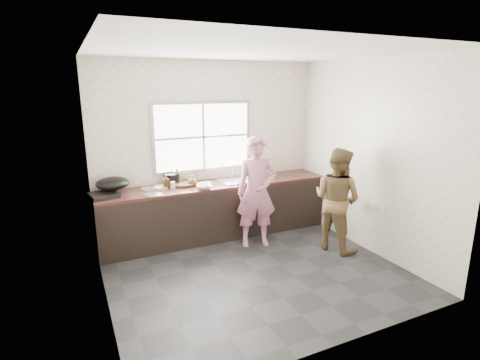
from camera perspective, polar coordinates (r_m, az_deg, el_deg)
name	(u,v)px	position (r m, az deg, el deg)	size (l,w,h in m)	color
floor	(254,271)	(4.98, 2.19, -13.67)	(3.60, 3.20, 0.01)	#262628
ceiling	(257,50)	(4.42, 2.53, 19.14)	(3.60, 3.20, 0.01)	silver
wall_back	(209,149)	(5.96, -4.78, 4.75)	(3.60, 0.01, 2.70)	beige
wall_left	(96,185)	(4.03, -21.07, -0.74)	(0.01, 3.20, 2.70)	beige
wall_right	(370,157)	(5.56, 19.13, 3.33)	(0.01, 3.20, 2.70)	beige
wall_front	(344,207)	(3.22, 15.60, -3.94)	(3.60, 0.01, 2.70)	silver
cabinet	(217,211)	(5.90, -3.53, -4.75)	(3.60, 0.62, 0.82)	black
countertop	(217,185)	(5.77, -3.59, -0.71)	(3.60, 0.64, 0.04)	#351A15
sink	(237,181)	(5.90, -0.43, -0.11)	(0.55, 0.45, 0.02)	silver
faucet	(232,169)	(6.04, -1.23, 1.65)	(0.02, 0.02, 0.30)	silver
window_frame	(203,137)	(5.88, -5.69, 6.57)	(1.60, 0.05, 1.10)	#9EA0A5
window_glazing	(203,137)	(5.86, -5.61, 6.55)	(1.50, 0.01, 1.00)	white
woman	(257,196)	(5.48, 2.54, -2.40)	(0.56, 0.36, 1.52)	#C67795
person_side	(337,199)	(5.52, 14.53, -2.88)	(0.73, 0.56, 1.49)	brown
cutting_board	(184,184)	(5.72, -8.59, -0.56)	(0.40, 0.40, 0.04)	#311D13
cleaver	(204,183)	(5.66, -5.49, -0.39)	(0.22, 0.11, 0.01)	silver
bowl_mince	(204,187)	(5.48, -5.45, -1.04)	(0.23, 0.23, 0.06)	white
bowl_crabs	(251,177)	(6.02, 1.70, 0.39)	(0.18, 0.18, 0.06)	silver
bowl_held	(242,182)	(5.70, 0.27, -0.33)	(0.21, 0.21, 0.07)	white
black_pot	(172,179)	(5.77, -10.32, 0.16)	(0.24, 0.24, 0.17)	black
plate_food	(161,187)	(5.65, -11.90, -1.03)	(0.22, 0.22, 0.02)	white
bottle_green	(177,175)	(5.77, -9.57, 0.76)	(0.11, 0.11, 0.28)	#2F8029
bottle_brown_tall	(166,182)	(5.61, -11.21, -0.24)	(0.08, 0.08, 0.18)	#3C250F
bottle_brown_short	(192,181)	(5.65, -7.28, -0.14)	(0.12, 0.12, 0.15)	#4D3513
glass_jar	(173,185)	(5.56, -10.20, -0.77)	(0.07, 0.07, 0.10)	white
burner	(104,195)	(5.37, -20.06, -2.20)	(0.35, 0.35, 0.05)	black
wok	(112,183)	(5.47, -18.86, -0.50)	(0.45, 0.45, 0.17)	black
dish_rack	(259,169)	(6.16, 2.92, 1.71)	(0.35, 0.25, 0.26)	white
pot_lid_left	(153,195)	(5.29, -13.12, -2.17)	(0.23, 0.23, 0.01)	#B6B7BD
pot_lid_right	(149,189)	(5.60, -13.76, -1.29)	(0.25, 0.25, 0.01)	silver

